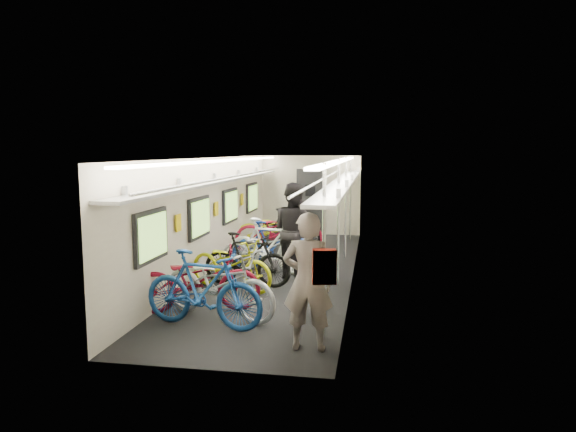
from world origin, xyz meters
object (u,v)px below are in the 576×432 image
(passenger_near, at_px, (308,281))
(passenger_mid, at_px, (294,231))
(bicycle_1, at_px, (203,289))
(bicycle_0, at_px, (219,283))
(backpack, at_px, (324,267))

(passenger_near, distance_m, passenger_mid, 3.72)
(bicycle_1, xyz_separation_m, passenger_mid, (0.85, 3.08, 0.40))
(passenger_near, height_order, passenger_mid, passenger_mid)
(passenger_mid, bearing_deg, bicycle_0, 112.97)
(bicycle_0, height_order, passenger_mid, passenger_mid)
(bicycle_1, bearing_deg, bicycle_0, -0.97)
(bicycle_0, relative_size, bicycle_1, 1.08)
(passenger_mid, bearing_deg, bicycle_1, 113.57)
(passenger_mid, xyz_separation_m, backpack, (1.03, -4.46, 0.32))
(bicycle_1, bearing_deg, passenger_near, -98.49)
(passenger_near, bearing_deg, bicycle_0, -33.49)
(backpack, bearing_deg, bicycle_1, 133.27)
(bicycle_0, distance_m, backpack, 2.66)
(bicycle_0, xyz_separation_m, backpack, (1.78, -1.83, 0.74))
(passenger_mid, bearing_deg, backpack, 142.00)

